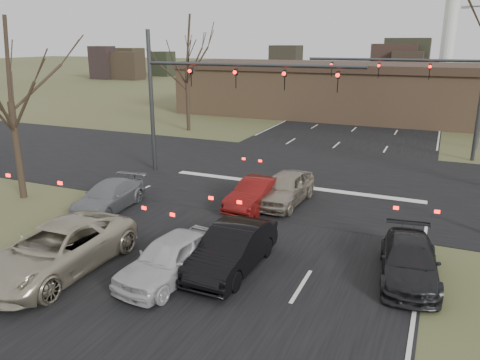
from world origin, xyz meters
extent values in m
plane|color=#48522C|center=(0.00, 0.00, 0.00)|extent=(360.00, 360.00, 0.00)
cube|color=black|center=(0.00, 60.00, 0.01)|extent=(14.00, 300.00, 0.02)
cube|color=black|center=(0.00, 15.00, 0.01)|extent=(200.00, 14.00, 0.02)
cube|color=#876548|center=(2.00, 38.00, 2.30)|extent=(42.00, 10.00, 4.60)
cube|color=#38281E|center=(2.00, 38.00, 4.95)|extent=(42.40, 10.40, 0.70)
cylinder|color=#383A3D|center=(-8.50, 13.00, 4.00)|extent=(0.24, 0.24, 8.00)
cylinder|color=#383A3D|center=(-2.50, 13.00, 6.20)|extent=(12.00, 0.18, 0.18)
imported|color=black|center=(-5.83, 13.00, 5.50)|extent=(0.16, 0.20, 1.00)
imported|color=black|center=(-3.17, 13.00, 5.50)|extent=(0.16, 0.20, 1.00)
imported|color=black|center=(-0.50, 13.00, 5.50)|extent=(0.16, 0.20, 1.00)
imported|color=black|center=(2.17, 13.00, 5.50)|extent=(0.16, 0.20, 1.00)
cylinder|color=#383A3D|center=(3.50, 23.00, 6.20)|extent=(11.00, 0.18, 0.18)
imported|color=black|center=(5.86, 23.00, 5.50)|extent=(0.16, 0.20, 1.00)
imported|color=black|center=(2.71, 23.00, 5.50)|extent=(0.16, 0.20, 1.00)
imported|color=black|center=(-0.43, 23.00, 5.50)|extent=(0.16, 0.20, 1.00)
cube|color=gray|center=(7.50, 27.00, 9.55)|extent=(0.50, 0.25, 0.15)
cylinder|color=black|center=(-11.50, 6.00, 2.34)|extent=(0.32, 0.32, 4.68)
cylinder|color=black|center=(-13.00, 25.00, 2.61)|extent=(0.32, 0.32, 5.23)
imported|color=#B1A88F|center=(-4.17, 0.77, 0.81)|extent=(2.72, 5.83, 1.62)
imported|color=#BABABC|center=(-0.50, 1.87, 0.72)|extent=(2.26, 4.44, 1.45)
imported|color=black|center=(1.05, 3.21, 0.75)|extent=(1.63, 4.55, 1.49)
imported|color=black|center=(6.50, 4.88, 0.63)|extent=(2.27, 4.51, 1.26)
imported|color=gray|center=(-6.50, 6.27, 0.63)|extent=(2.15, 4.50, 1.27)
imported|color=#620F0E|center=(-0.50, 9.23, 0.67)|extent=(1.77, 4.17, 1.34)
imported|color=gray|center=(0.55, 10.26, 0.76)|extent=(2.06, 4.56, 1.52)
camera|label=1|loc=(6.96, -9.72, 7.37)|focal=35.00mm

